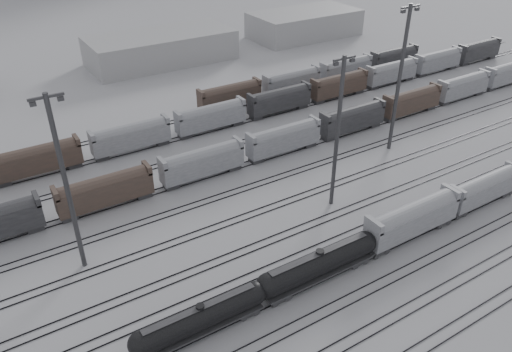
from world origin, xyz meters
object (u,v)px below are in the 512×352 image
light_mast_c (338,131)px  tank_car_a (201,318)px  tank_car_b (319,264)px  hopper_car_b (484,187)px  hopper_car_a (412,217)px

light_mast_c → tank_car_a: bearing=-156.5°
tank_car_b → hopper_car_b: (32.99, -0.00, 0.50)m
tank_car_b → hopper_car_a: 16.81m
tank_car_b → hopper_car_b: 33.00m
light_mast_c → hopper_car_b: bearing=-32.7°
tank_car_b → hopper_car_b: hopper_car_b is taller
tank_car_b → light_mast_c: bearing=45.2°
hopper_car_b → light_mast_c: (-20.16, 12.92, 9.77)m
tank_car_a → tank_car_b: bearing=0.0°
tank_car_b → hopper_car_b: size_ratio=1.30×
tank_car_a → tank_car_b: size_ratio=0.92×
tank_car_a → hopper_car_a: (33.65, 0.00, 1.10)m
hopper_car_a → hopper_car_b: 16.21m
tank_car_b → tank_car_a: bearing=180.0°
light_mast_c → tank_car_b: bearing=-134.8°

